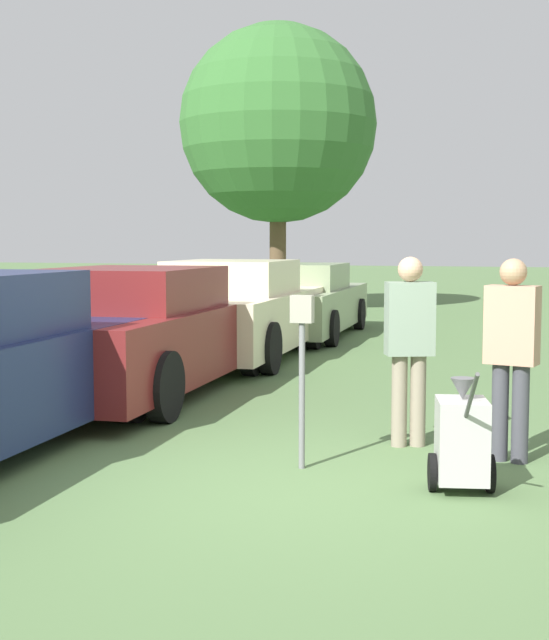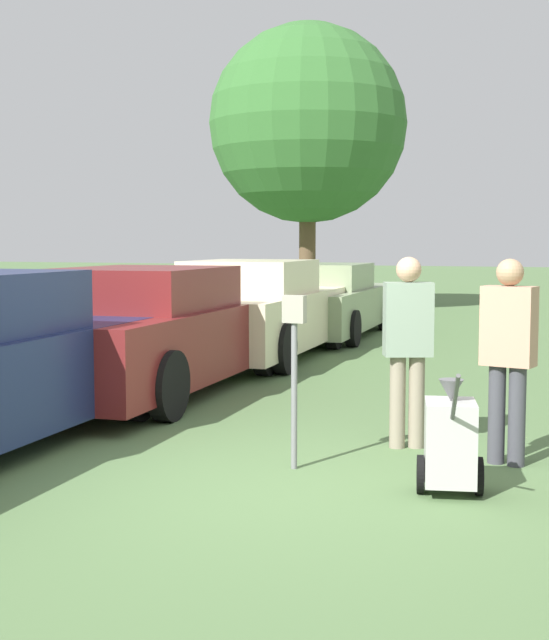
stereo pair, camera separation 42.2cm
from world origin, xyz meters
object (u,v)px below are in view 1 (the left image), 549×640
object	(u,v)px
person_supervisor	(512,347)
parked_car_cream	(236,313)
parked_car_maroon	(138,334)
equipment_cart	(462,440)
parked_car_sage	(301,302)
parking_meter	(302,349)
person_worker	(409,339)

from	to	relation	value
person_supervisor	parked_car_cream	bearing A→B (deg)	-38.16
parked_car_maroon	equipment_cart	bearing A→B (deg)	-40.68
parked_car_maroon	parked_car_sage	world-z (taller)	parked_car_maroon
equipment_cart	parked_car_cream	bearing A→B (deg)	109.95
parked_car_maroon	parking_meter	world-z (taller)	parked_car_maroon
parking_meter	parked_car_cream	bearing A→B (deg)	115.39
parked_car_cream	person_supervisor	world-z (taller)	person_supervisor
parked_car_maroon	parked_car_cream	bearing A→B (deg)	85.72
parked_car_maroon	parking_meter	xyz separation A→B (m)	(2.92, -2.84, 0.26)
parked_car_cream	person_worker	distance (m)	6.23
person_supervisor	equipment_cart	xyz separation A→B (m)	(-0.28, -1.03, -0.58)
parked_car_sage	equipment_cart	world-z (taller)	parked_car_sage
parked_car_sage	person_worker	xyz separation A→B (m)	(3.60, -8.61, 0.31)
parked_car_cream	person_worker	size ratio (longest dim) A/B	2.93
person_worker	person_supervisor	world-z (taller)	person_worker
parked_car_cream	parked_car_sage	size ratio (longest dim) A/B	0.96
person_supervisor	person_worker	bearing A→B (deg)	-6.47
parked_car_maroon	parked_car_cream	world-z (taller)	parked_car_cream
parked_car_cream	person_worker	bearing A→B (deg)	-59.00
parked_car_sage	parked_car_cream	bearing A→B (deg)	-94.29
parked_car_maroon	parked_car_cream	distance (m)	3.31
equipment_cart	parked_car_sage	bearing A→B (deg)	99.63
parked_car_maroon	parked_car_cream	size ratio (longest dim) A/B	1.08
parking_meter	person_supervisor	size ratio (longest dim) A/B	0.83
parked_car_sage	person_supervisor	size ratio (longest dim) A/B	3.07
parked_car_sage	parked_car_maroon	bearing A→B (deg)	-94.28
parked_car_maroon	parking_meter	bearing A→B (deg)	-48.50
parking_meter	person_worker	world-z (taller)	person_worker
equipment_cart	parked_car_maroon	bearing A→B (deg)	130.22
parking_meter	person_supervisor	bearing A→B (deg)	25.66
parked_car_maroon	person_worker	bearing A→B (deg)	-30.57
parked_car_sage	person_worker	bearing A→B (deg)	-71.60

